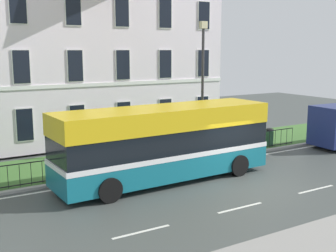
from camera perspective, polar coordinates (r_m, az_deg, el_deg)
ground_plane at (r=19.09m, az=8.88°, el=-7.14°), size 60.00×56.00×0.18m
georgian_townhouse at (r=29.57m, az=-13.17°, el=10.76°), size 17.32×11.07×11.84m
iron_verge_railing at (r=20.34m, az=-3.12°, el=-4.08°), size 19.69×0.04×0.97m
single_decker_bus at (r=18.39m, az=-0.39°, el=-2.20°), size 9.74×2.87×3.20m
street_lamp_post at (r=22.29m, az=4.61°, el=6.09°), size 0.36×0.24×6.88m
litter_bin at (r=25.43m, az=13.29°, el=-1.42°), size 0.46×0.46×1.04m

